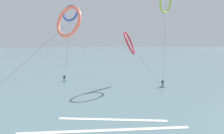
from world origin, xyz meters
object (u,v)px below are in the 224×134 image
at_px(kite_cobalt, 70,13).
at_px(kite_lime, 166,2).
at_px(surfer_emerald, 64,79).
at_px(kite_coral, 68,22).
at_px(surfer_charcoal, 163,84).
at_px(kite_crimson, 129,43).

xyz_separation_m(kite_cobalt, kite_lime, (21.59, 7.82, 4.11)).
bearing_deg(surfer_emerald, kite_coral, -99.21).
bearing_deg(kite_coral, surfer_charcoal, 72.74).
height_order(surfer_emerald, kite_cobalt, kite_cobalt).
bearing_deg(surfer_emerald, kite_crimson, -49.75).
bearing_deg(kite_coral, kite_lime, 81.93).
bearing_deg(kite_crimson, kite_lime, -32.73).
distance_m(kite_coral, kite_crimson, 15.30).
bearing_deg(kite_cobalt, kite_coral, -57.11).
distance_m(surfer_emerald, kite_crimson, 18.54).
relative_size(surfer_charcoal, kite_coral, 0.11).
xyz_separation_m(kite_cobalt, kite_coral, (2.09, -11.93, -2.87)).
relative_size(surfer_emerald, surfer_charcoal, 1.00).
bearing_deg(kite_cobalt, kite_lime, 42.86).
relative_size(surfer_charcoal, kite_cobalt, 0.10).
height_order(kite_coral, kite_crimson, kite_coral).
xyz_separation_m(surfer_emerald, kite_cobalt, (3.47, -6.38, 14.46)).
bearing_deg(kite_lime, kite_cobalt, -20.34).
bearing_deg(kite_lime, kite_coral, 5.11).
xyz_separation_m(kite_cobalt, kite_crimson, (11.46, -0.16, -5.62)).
relative_size(kite_crimson, kite_lime, 0.54).
xyz_separation_m(surfer_emerald, surfer_charcoal, (22.51, -5.92, 0.00)).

